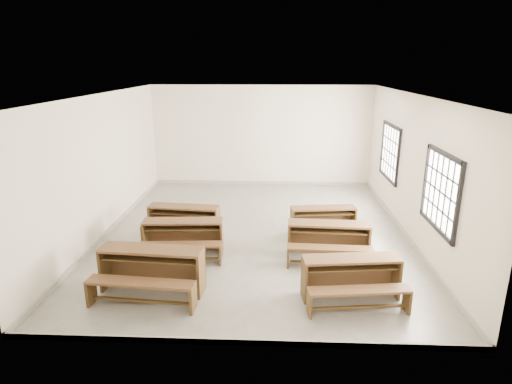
{
  "coord_description": "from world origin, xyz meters",
  "views": [
    {
      "loc": [
        0.41,
        -9.41,
        3.84
      ],
      "look_at": [
        0.0,
        0.0,
        1.0
      ],
      "focal_mm": 30.0,
      "sensor_mm": 36.0,
      "label": 1
    }
  ],
  "objects_px": {
    "desk_set_0": "(151,268)",
    "desk_set_3": "(352,276)",
    "desk_set_2": "(184,219)",
    "desk_set_5": "(323,219)",
    "desk_set_1": "(183,235)",
    "desk_set_4": "(328,238)"
  },
  "relations": [
    {
      "from": "desk_set_0",
      "to": "desk_set_2",
      "type": "xyz_separation_m",
      "value": [
        0.04,
        2.5,
        -0.04
      ]
    },
    {
      "from": "desk_set_0",
      "to": "desk_set_5",
      "type": "relative_size",
      "value": 1.18
    },
    {
      "from": "desk_set_0",
      "to": "desk_set_4",
      "type": "height_order",
      "value": "desk_set_0"
    },
    {
      "from": "desk_set_1",
      "to": "desk_set_2",
      "type": "bearing_deg",
      "value": 97.28
    },
    {
      "from": "desk_set_4",
      "to": "desk_set_5",
      "type": "distance_m",
      "value": 1.22
    },
    {
      "from": "desk_set_4",
      "to": "desk_set_2",
      "type": "bearing_deg",
      "value": 165.67
    },
    {
      "from": "desk_set_0",
      "to": "desk_set_1",
      "type": "relative_size",
      "value": 1.1
    },
    {
      "from": "desk_set_3",
      "to": "desk_set_5",
      "type": "distance_m",
      "value": 2.81
    },
    {
      "from": "desk_set_2",
      "to": "desk_set_3",
      "type": "distance_m",
      "value": 4.24
    },
    {
      "from": "desk_set_2",
      "to": "desk_set_5",
      "type": "distance_m",
      "value": 3.22
    },
    {
      "from": "desk_set_1",
      "to": "desk_set_3",
      "type": "height_order",
      "value": "desk_set_1"
    },
    {
      "from": "desk_set_0",
      "to": "desk_set_5",
      "type": "height_order",
      "value": "desk_set_0"
    },
    {
      "from": "desk_set_0",
      "to": "desk_set_3",
      "type": "bearing_deg",
      "value": 3.77
    },
    {
      "from": "desk_set_0",
      "to": "desk_set_3",
      "type": "height_order",
      "value": "desk_set_0"
    },
    {
      "from": "desk_set_0",
      "to": "desk_set_5",
      "type": "distance_m",
      "value": 4.25
    },
    {
      "from": "desk_set_2",
      "to": "desk_set_4",
      "type": "bearing_deg",
      "value": -11.43
    },
    {
      "from": "desk_set_4",
      "to": "desk_set_3",
      "type": "bearing_deg",
      "value": -79.94
    },
    {
      "from": "desk_set_0",
      "to": "desk_set_2",
      "type": "bearing_deg",
      "value": 93.84
    },
    {
      "from": "desk_set_2",
      "to": "desk_set_3",
      "type": "xyz_separation_m",
      "value": [
        3.38,
        -2.57,
        0.0
      ]
    },
    {
      "from": "desk_set_4",
      "to": "desk_set_5",
      "type": "height_order",
      "value": "desk_set_4"
    },
    {
      "from": "desk_set_0",
      "to": "desk_set_3",
      "type": "distance_m",
      "value": 3.42
    },
    {
      "from": "desk_set_3",
      "to": "desk_set_4",
      "type": "distance_m",
      "value": 1.59
    }
  ]
}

